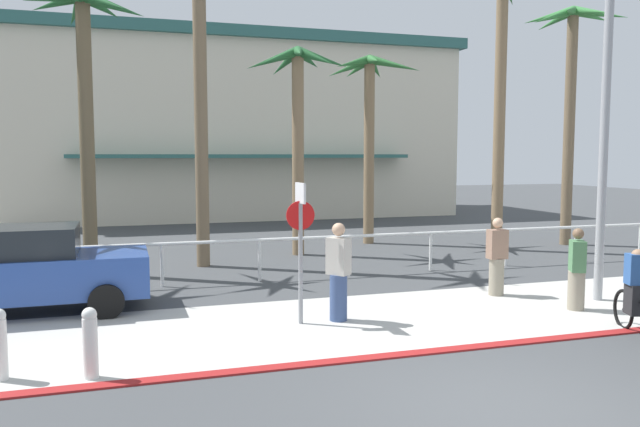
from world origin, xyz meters
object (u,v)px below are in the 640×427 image
(palm_tree_6, at_px, (501,47))
(pedestrian_0, at_px, (497,260))
(cyclist_black_1, at_px, (638,295))
(car_blue_1, at_px, (26,269))
(stop_sign_bike_lane, at_px, (300,232))
(palm_tree_7, at_px, (571,65))
(palm_tree_5, at_px, (370,102))
(pedestrian_1, at_px, (577,273))
(streetlight_curb, at_px, (614,94))
(palm_tree_2, at_px, (85,65))
(bollard_1, at_px, (90,342))
(pedestrian_2, at_px, (338,276))
(palm_tree_4, at_px, (297,99))

(palm_tree_6, bearing_deg, pedestrian_0, -122.99)
(cyclist_black_1, bearing_deg, car_blue_1, 154.78)
(stop_sign_bike_lane, bearing_deg, palm_tree_7, 32.05)
(cyclist_black_1, bearing_deg, palm_tree_7, 57.10)
(palm_tree_5, bearing_deg, pedestrian_1, -88.30)
(stop_sign_bike_lane, xyz_separation_m, pedestrian_0, (4.68, 0.96, -0.89))
(streetlight_curb, height_order, palm_tree_6, palm_tree_6)
(palm_tree_2, height_order, car_blue_1, palm_tree_2)
(palm_tree_6, distance_m, car_blue_1, 15.09)
(palm_tree_7, relative_size, pedestrian_1, 4.89)
(bollard_1, height_order, car_blue_1, car_blue_1)
(palm_tree_2, bearing_deg, streetlight_curb, -32.69)
(streetlight_curb, distance_m, cyclist_black_1, 4.31)
(palm_tree_5, distance_m, pedestrian_2, 11.17)
(palm_tree_2, relative_size, car_blue_1, 1.62)
(car_blue_1, distance_m, pedestrian_2, 6.02)
(bollard_1, bearing_deg, palm_tree_7, 31.09)
(bollard_1, distance_m, streetlight_curb, 10.74)
(palm_tree_7, distance_m, cyclist_black_1, 12.52)
(palm_tree_5, bearing_deg, palm_tree_6, -38.20)
(stop_sign_bike_lane, relative_size, palm_tree_6, 0.29)
(streetlight_curb, xyz_separation_m, palm_tree_2, (-10.26, 6.59, 1.00))
(streetlight_curb, xyz_separation_m, pedestrian_1, (-1.02, -0.33, -3.53))
(palm_tree_5, bearing_deg, cyclist_black_1, -89.52)
(bollard_1, relative_size, palm_tree_7, 0.13)
(cyclist_black_1, distance_m, pedestrian_2, 5.11)
(palm_tree_7, xyz_separation_m, pedestrian_1, (-5.95, -7.78, -5.28))
(palm_tree_2, bearing_deg, pedestrian_2, -54.23)
(palm_tree_4, height_order, palm_tree_5, palm_tree_5)
(stop_sign_bike_lane, relative_size, pedestrian_2, 1.40)
(palm_tree_2, distance_m, palm_tree_5, 9.50)
(streetlight_curb, bearing_deg, car_blue_1, 166.68)
(palm_tree_7, xyz_separation_m, car_blue_1, (-16.21, -4.78, -5.16))
(palm_tree_6, distance_m, pedestrian_2, 11.74)
(stop_sign_bike_lane, distance_m, palm_tree_2, 8.17)
(palm_tree_4, bearing_deg, palm_tree_5, 28.44)
(car_blue_1, bearing_deg, bollard_1, -72.44)
(palm_tree_2, distance_m, pedestrian_0, 10.97)
(cyclist_black_1, height_order, pedestrian_1, pedestrian_1)
(palm_tree_7, xyz_separation_m, pedestrian_0, (-6.71, -6.17, -5.24))
(palm_tree_7, bearing_deg, palm_tree_2, -176.76)
(stop_sign_bike_lane, xyz_separation_m, palm_tree_5, (5.14, 9.44, 3.17))
(streetlight_curb, relative_size, palm_tree_4, 1.19)
(streetlight_curb, distance_m, palm_tree_2, 12.24)
(stop_sign_bike_lane, bearing_deg, streetlight_curb, -2.78)
(palm_tree_2, height_order, cyclist_black_1, palm_tree_2)
(palm_tree_6, bearing_deg, streetlight_curb, -105.83)
(streetlight_curb, relative_size, palm_tree_6, 0.86)
(palm_tree_6, relative_size, cyclist_black_1, 4.97)
(cyclist_black_1, relative_size, pedestrian_2, 0.96)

